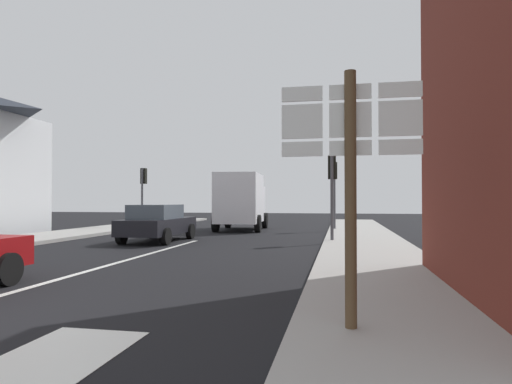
{
  "coord_description": "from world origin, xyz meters",
  "views": [
    {
      "loc": [
        5.76,
        -5.04,
        1.65
      ],
      "look_at": [
        3.07,
        8.98,
        1.91
      ],
      "focal_mm": 30.91,
      "sensor_mm": 36.0,
      "label": 1
    }
  ],
  "objects_px": {
    "delivery_truck": "(241,200)",
    "route_sign_post": "(350,171)",
    "traffic_light_near_right": "(332,178)",
    "traffic_light_far_right": "(334,180)",
    "sedan_far": "(158,222)",
    "traffic_light_far_left": "(143,184)"
  },
  "relations": [
    {
      "from": "sedan_far",
      "to": "traffic_light_far_left",
      "type": "distance_m",
      "value": 8.49
    },
    {
      "from": "sedan_far",
      "to": "route_sign_post",
      "type": "relative_size",
      "value": 1.31
    },
    {
      "from": "sedan_far",
      "to": "traffic_light_near_right",
      "type": "distance_m",
      "value": 7.08
    },
    {
      "from": "route_sign_post",
      "to": "traffic_light_far_right",
      "type": "bearing_deg",
      "value": 91.37
    },
    {
      "from": "route_sign_post",
      "to": "traffic_light_far_left",
      "type": "relative_size",
      "value": 0.92
    },
    {
      "from": "delivery_truck",
      "to": "route_sign_post",
      "type": "distance_m",
      "value": 18.94
    },
    {
      "from": "sedan_far",
      "to": "delivery_truck",
      "type": "relative_size",
      "value": 0.82
    },
    {
      "from": "delivery_truck",
      "to": "route_sign_post",
      "type": "relative_size",
      "value": 1.6
    },
    {
      "from": "traffic_light_far_right",
      "to": "route_sign_post",
      "type": "bearing_deg",
      "value": -88.63
    },
    {
      "from": "traffic_light_near_right",
      "to": "traffic_light_far_left",
      "type": "relative_size",
      "value": 0.96
    },
    {
      "from": "sedan_far",
      "to": "traffic_light_near_right",
      "type": "height_order",
      "value": "traffic_light_near_right"
    },
    {
      "from": "sedan_far",
      "to": "traffic_light_near_right",
      "type": "relative_size",
      "value": 1.25
    },
    {
      "from": "traffic_light_near_right",
      "to": "traffic_light_far_right",
      "type": "relative_size",
      "value": 0.91
    },
    {
      "from": "sedan_far",
      "to": "traffic_light_far_left",
      "type": "height_order",
      "value": "traffic_light_far_left"
    },
    {
      "from": "route_sign_post",
      "to": "traffic_light_near_right",
      "type": "distance_m",
      "value": 11.74
    },
    {
      "from": "delivery_truck",
      "to": "traffic_light_far_right",
      "type": "distance_m",
      "value": 5.15
    },
    {
      "from": "delivery_truck",
      "to": "route_sign_post",
      "type": "xyz_separation_m",
      "value": [
        5.47,
        -18.13,
        0.35
      ]
    },
    {
      "from": "sedan_far",
      "to": "traffic_light_far_right",
      "type": "height_order",
      "value": "traffic_light_far_right"
    },
    {
      "from": "traffic_light_near_right",
      "to": "traffic_light_far_right",
      "type": "xyz_separation_m",
      "value": [
        -0.0,
        6.74,
        0.23
      ]
    },
    {
      "from": "traffic_light_near_right",
      "to": "traffic_light_far_left",
      "type": "height_order",
      "value": "traffic_light_far_left"
    },
    {
      "from": "sedan_far",
      "to": "delivery_truck",
      "type": "distance_m",
      "value": 7.32
    },
    {
      "from": "sedan_far",
      "to": "traffic_light_far_right",
      "type": "relative_size",
      "value": 1.14
    }
  ]
}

